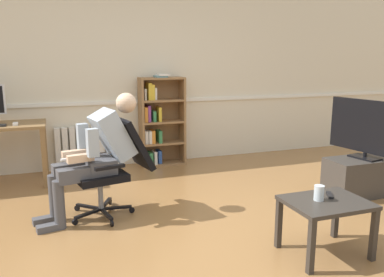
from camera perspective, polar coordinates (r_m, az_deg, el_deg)
The scene contains 12 objects.
ground_plane at distance 3.54m, azimuth 2.38°, elevation -14.04°, with size 18.00×18.00×0.00m, color olive.
back_wall at distance 5.73m, azimuth -7.55°, elevation 9.72°, with size 12.00×0.13×2.70m.
computer_mouse at distance 5.06m, azimuth -24.42°, elevation 1.97°, with size 0.06×0.10×0.03m, color white.
bookshelf at distance 5.64m, azimuth -4.89°, elevation 2.46°, with size 0.64×0.29×1.32m.
radiator at distance 5.64m, azimuth -15.05°, elevation -1.32°, with size 0.85×0.08×0.61m.
office_chair at distance 3.94m, azimuth -11.20°, elevation -3.48°, with size 0.84×0.64×0.96m.
person_seated at distance 3.85m, azimuth -13.81°, elevation -1.99°, with size 1.04×0.51×1.20m.
tv_stand at distance 4.87m, azimuth 23.73°, elevation -5.09°, with size 0.85×0.40×0.43m.
tv_screen at distance 4.75m, azimuth 24.29°, elevation 1.40°, with size 0.26×0.95×0.66m.
coffee_table at distance 3.27m, azimuth 19.03°, elevation -9.74°, with size 0.63×0.49×0.45m.
drinking_glass at distance 3.21m, azimuth 18.09°, elevation -7.58°, with size 0.08×0.08×0.12m, color silver.
spare_remote at distance 3.35m, azimuth 19.50°, elevation -7.80°, with size 0.04×0.15×0.02m, color black.
Camera 1 is at (-1.20, -2.95, 1.54)m, focal length 36.45 mm.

